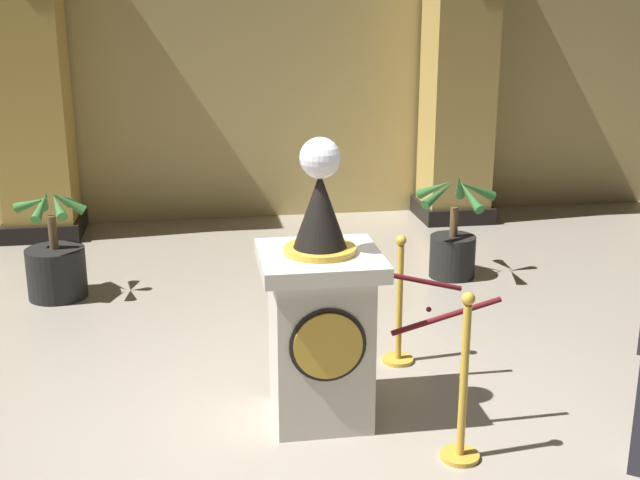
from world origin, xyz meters
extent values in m
plane|color=#9E9384|center=(0.00, 0.00, 0.00)|extent=(12.85, 12.85, 0.00)
cube|color=tan|center=(0.00, 5.46, 1.95)|extent=(12.85, 0.16, 3.89)
cube|color=beige|center=(0.04, 0.08, 0.52)|extent=(0.62, 0.62, 1.05)
cube|color=beige|center=(0.04, 0.08, 1.10)|extent=(0.77, 0.77, 0.10)
cylinder|color=gold|center=(0.04, -0.24, 0.65)|extent=(0.43, 0.03, 0.43)
cylinder|color=black|center=(0.04, -0.23, 0.65)|extent=(0.48, 0.01, 0.48)
cylinder|color=gold|center=(0.04, 0.08, 1.17)|extent=(0.46, 0.46, 0.04)
cone|color=black|center=(0.04, 0.08, 1.43)|extent=(0.34, 0.34, 0.48)
cylinder|color=gold|center=(0.04, 0.08, 1.66)|extent=(0.03, 0.03, 0.06)
sphere|color=silver|center=(0.04, 0.08, 1.75)|extent=(0.26, 0.26, 0.26)
cylinder|color=gold|center=(0.80, -0.57, 0.01)|extent=(0.24, 0.24, 0.03)
cylinder|color=gold|center=(0.80, -0.57, 0.50)|extent=(0.05, 0.05, 1.00)
sphere|color=gold|center=(0.80, -0.57, 1.04)|extent=(0.08, 0.08, 0.08)
cylinder|color=gold|center=(0.77, 0.83, 0.01)|extent=(0.24, 0.24, 0.03)
cylinder|color=gold|center=(0.77, 0.83, 0.47)|extent=(0.05, 0.05, 0.94)
sphere|color=gold|center=(0.77, 0.83, 0.98)|extent=(0.08, 0.08, 0.08)
cylinder|color=#591419|center=(0.79, -0.22, 0.79)|extent=(0.71, 0.05, 0.21)
cylinder|color=#591419|center=(0.78, 0.48, 0.79)|extent=(0.71, 0.05, 0.21)
sphere|color=#591419|center=(0.79, 0.13, 0.70)|extent=(0.04, 0.04, 0.04)
cube|color=black|center=(-2.51, 4.94, 0.10)|extent=(0.89, 0.89, 0.20)
cube|color=gold|center=(-2.51, 4.94, 1.87)|extent=(0.77, 0.77, 3.74)
cube|color=black|center=(2.51, 4.94, 0.10)|extent=(0.87, 0.87, 0.20)
cube|color=tan|center=(2.51, 4.94, 1.87)|extent=(0.76, 0.76, 3.74)
cylinder|color=black|center=(-2.03, 2.71, 0.24)|extent=(0.54, 0.54, 0.47)
cylinder|color=brown|center=(-2.03, 2.71, 0.63)|extent=(0.08, 0.08, 0.31)
cone|color=#387533|center=(-1.87, 2.72, 0.91)|extent=(0.32, 0.12, 0.27)
cone|color=#387533|center=(-1.95, 2.85, 0.91)|extent=(0.23, 0.32, 0.27)
cone|color=#387533|center=(-2.10, 2.86, 0.91)|extent=(0.20, 0.30, 0.31)
cone|color=#387533|center=(-2.19, 2.73, 0.91)|extent=(0.35, 0.15, 0.19)
cone|color=#387533|center=(-2.09, 2.56, 0.91)|extent=(0.18, 0.32, 0.28)
cone|color=#387533|center=(-1.95, 2.58, 0.91)|extent=(0.24, 0.32, 0.26)
cylinder|color=black|center=(1.80, 2.71, 0.21)|extent=(0.46, 0.46, 0.42)
cylinder|color=brown|center=(1.80, 2.71, 0.57)|extent=(0.08, 0.08, 0.29)
cone|color=#2D662D|center=(2.02, 2.75, 0.88)|extent=(0.45, 0.18, 0.28)
cone|color=#2D662D|center=(1.90, 2.91, 0.88)|extent=(0.25, 0.40, 0.38)
cone|color=#2D662D|center=(1.64, 2.87, 0.88)|extent=(0.35, 0.39, 0.32)
cone|color=#2D662D|center=(1.60, 2.61, 0.88)|extent=(0.43, 0.32, 0.27)
cone|color=#2D662D|center=(1.87, 2.50, 0.88)|extent=(0.20, 0.44, 0.31)
camera|label=1|loc=(-0.71, -4.76, 2.68)|focal=45.67mm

